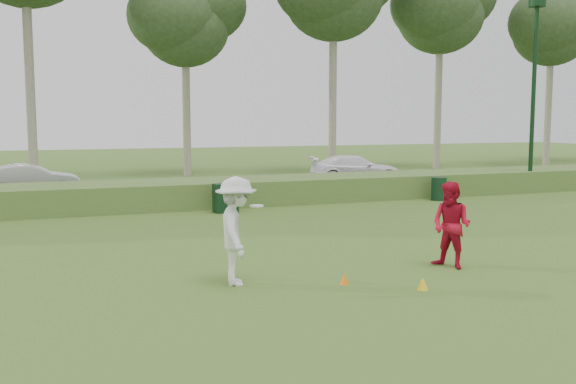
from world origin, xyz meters
name	(u,v)px	position (x,y,z in m)	size (l,w,h in m)	color
ground	(363,279)	(0.00, 0.00, 0.00)	(120.00, 120.00, 0.00)	#3A6020
reed_strip	(209,192)	(0.00, 12.00, 0.45)	(80.00, 3.00, 0.90)	#466A2A
park_road	(180,190)	(0.00, 17.00, 0.03)	(80.00, 6.00, 0.06)	#2D2D2D
lamp_post	(535,61)	(14.00, 11.00, 5.59)	(0.70, 0.70, 8.18)	black
tree_4	(185,19)	(2.00, 24.50, 8.59)	(6.24, 6.24, 11.50)	gray
tree_6	(441,7)	(18.00, 23.80, 10.10)	(7.02, 7.02, 13.50)	gray
tree_7	(552,24)	(26.00, 22.80, 9.34)	(6.50, 6.50, 12.50)	gray
player_white	(236,231)	(-2.40, 0.53, 1.03)	(1.06, 1.47, 2.05)	silver
player_red	(451,225)	(2.18, 0.20, 0.91)	(0.88, 0.69, 1.82)	#B20F27
cone_orange	(344,279)	(-0.50, -0.20, 0.10)	(0.19, 0.19, 0.21)	orange
cone_yellow	(423,283)	(0.66, -1.08, 0.12)	(0.21, 0.21, 0.23)	yellow
utility_cabinet	(225,198)	(0.01, 9.79, 0.49)	(0.78, 0.49, 0.98)	black
trash_bin	(439,189)	(8.61, 9.93, 0.44)	(0.59, 0.59, 0.89)	black
car_mid	(30,180)	(-6.11, 16.85, 0.70)	(1.35, 3.87, 1.28)	silver
car_right	(355,169)	(8.69, 17.08, 0.71)	(1.83, 4.51, 1.31)	white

